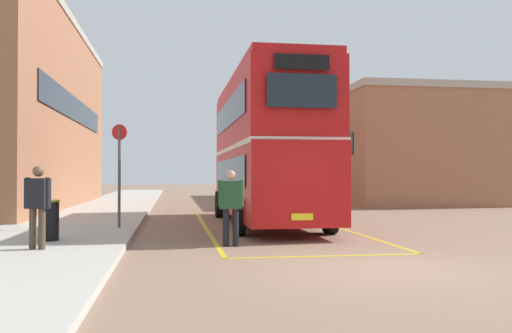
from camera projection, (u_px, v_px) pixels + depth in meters
The scene contains 11 objects.
ground_plane at pixel (254, 212), 23.52m from camera, with size 135.60×135.60×0.00m, color #846651.
sidewalk_left at pixel (107, 208), 24.90m from camera, with size 4.00×57.60×0.14m, color #B2ADA3.
brick_building_left at pixel (9, 114), 25.36m from camera, with size 6.10×19.60×8.95m.
depot_building_right at pixel (390, 150), 33.04m from camera, with size 8.34×13.80×6.24m.
double_decker_bus at pixel (266, 147), 17.73m from camera, with size 2.77×10.11×4.75m.
single_deck_bus at pixel (262, 175), 38.26m from camera, with size 2.97×9.99×3.02m.
pedestrian_boarding at pixel (231, 202), 12.25m from camera, with size 0.57×0.31×1.74m.
pedestrian_waiting_near at pixel (38, 201), 10.75m from camera, with size 0.52×0.40×1.66m.
litter_bin at pixel (49, 220), 12.16m from camera, with size 0.45×0.45×0.91m.
bus_stop_sign at pixel (119, 166), 15.20m from camera, with size 0.43×0.16×2.89m.
bay_marking_yellow at pixel (277, 230), 15.82m from camera, with size 4.13×12.09×0.01m.
Camera 1 is at (-3.52, -8.88, 1.62)m, focal length 38.08 mm.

